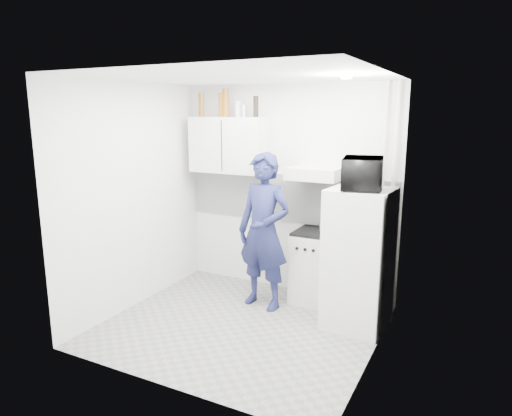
% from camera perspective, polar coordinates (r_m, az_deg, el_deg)
% --- Properties ---
extents(floor, '(2.80, 2.80, 0.00)m').
position_cam_1_polar(floor, '(5.08, -1.93, -14.52)').
color(floor, gray).
rests_on(floor, ground).
extents(ceiling, '(2.80, 2.80, 0.00)m').
position_cam_1_polar(ceiling, '(4.56, -2.17, 16.14)').
color(ceiling, white).
rests_on(ceiling, wall_back).
extents(wall_back, '(2.80, 0.00, 2.80)m').
position_cam_1_polar(wall_back, '(5.76, 4.00, 2.27)').
color(wall_back, silver).
rests_on(wall_back, floor).
extents(wall_left, '(0.00, 2.60, 2.60)m').
position_cam_1_polar(wall_left, '(5.46, -15.01, 1.35)').
color(wall_left, silver).
rests_on(wall_left, floor).
extents(wall_right, '(0.00, 2.60, 2.60)m').
position_cam_1_polar(wall_right, '(4.17, 15.03, -1.86)').
color(wall_right, silver).
rests_on(wall_right, floor).
extents(person, '(0.72, 0.52, 1.82)m').
position_cam_1_polar(person, '(5.27, 0.98, -2.94)').
color(person, '#1A1E45').
rests_on(person, floor).
extents(stove, '(0.53, 0.53, 0.85)m').
position_cam_1_polar(stove, '(5.58, 7.58, -7.42)').
color(stove, beige).
rests_on(stove, floor).
extents(fridge, '(0.67, 0.67, 1.50)m').
position_cam_1_polar(fridge, '(4.93, 12.70, -6.26)').
color(fridge, white).
rests_on(fridge, floor).
extents(stove_top, '(0.51, 0.51, 0.03)m').
position_cam_1_polar(stove_top, '(5.45, 7.71, -3.02)').
color(stove_top, black).
rests_on(stove_top, stove).
extents(saucepan, '(0.18, 0.18, 0.10)m').
position_cam_1_polar(saucepan, '(5.47, 8.84, -2.26)').
color(saucepan, silver).
rests_on(saucepan, stove_top).
extents(microwave, '(0.64, 0.49, 0.32)m').
position_cam_1_polar(microwave, '(4.73, 13.21, 4.26)').
color(microwave, black).
rests_on(microwave, fridge).
extents(bottle_a, '(0.07, 0.07, 0.30)m').
position_cam_1_polar(bottle_a, '(6.07, -6.85, 12.69)').
color(bottle_a, brown).
rests_on(bottle_a, upper_cabinet).
extents(bottle_c, '(0.07, 0.07, 0.30)m').
position_cam_1_polar(bottle_c, '(5.91, -4.34, 12.75)').
color(bottle_c, brown).
rests_on(bottle_c, upper_cabinet).
extents(bottle_d, '(0.08, 0.08, 0.34)m').
position_cam_1_polar(bottle_d, '(5.88, -3.82, 12.97)').
color(bottle_d, brown).
rests_on(bottle_d, upper_cabinet).
extents(canister_a, '(0.08, 0.08, 0.20)m').
position_cam_1_polar(canister_a, '(5.79, -2.23, 12.26)').
color(canister_a, '#B2B7BC').
rests_on(canister_a, upper_cabinet).
extents(canister_b, '(0.08, 0.08, 0.15)m').
position_cam_1_polar(canister_b, '(5.75, -1.57, 12.03)').
color(canister_b, silver).
rests_on(canister_b, upper_cabinet).
extents(bottle_e, '(0.06, 0.06, 0.25)m').
position_cam_1_polar(bottle_e, '(5.67, -0.02, 12.56)').
color(bottle_e, black).
rests_on(bottle_e, upper_cabinet).
extents(upper_cabinet, '(1.00, 0.35, 0.70)m').
position_cam_1_polar(upper_cabinet, '(5.87, -3.42, 7.87)').
color(upper_cabinet, white).
rests_on(upper_cabinet, wall_back).
extents(range_hood, '(0.60, 0.50, 0.14)m').
position_cam_1_polar(range_hood, '(5.32, 7.45, 4.34)').
color(range_hood, beige).
rests_on(range_hood, wall_back).
extents(backsplash, '(2.74, 0.03, 0.60)m').
position_cam_1_polar(backsplash, '(5.76, 3.93, 1.27)').
color(backsplash, white).
rests_on(backsplash, wall_back).
extents(pipe_a, '(0.05, 0.05, 2.60)m').
position_cam_1_polar(pipe_a, '(5.32, 16.66, 0.98)').
color(pipe_a, beige).
rests_on(pipe_a, floor).
extents(pipe_b, '(0.04, 0.04, 2.60)m').
position_cam_1_polar(pipe_b, '(5.34, 15.39, 1.09)').
color(pipe_b, beige).
rests_on(pipe_b, floor).
extents(ceiling_spot_fixture, '(0.10, 0.10, 0.02)m').
position_cam_1_polar(ceiling_spot_fixture, '(4.36, 11.21, 15.73)').
color(ceiling_spot_fixture, white).
rests_on(ceiling_spot_fixture, ceiling).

